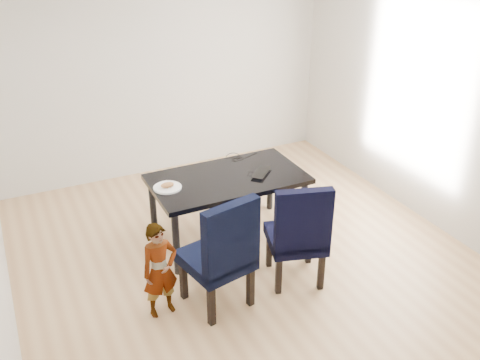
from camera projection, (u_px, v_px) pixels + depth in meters
name	position (u px, v px, depth m)	size (l,w,h in m)	color
floor	(248.00, 262.00, 5.51)	(4.50, 5.00, 0.01)	tan
wall_back	(163.00, 73.00, 6.91)	(4.50, 0.01, 2.70)	silver
wall_front	(457.00, 302.00, 2.89)	(4.50, 0.01, 2.70)	silver
wall_right	(436.00, 105.00, 5.77)	(0.01, 5.00, 2.70)	silver
dining_table	(228.00, 208.00, 5.74)	(1.60, 0.90, 0.75)	black
chair_left	(216.00, 250.00, 4.70)	(0.54, 0.56, 1.13)	black
chair_right	(296.00, 230.00, 5.04)	(0.52, 0.54, 1.08)	black
child	(160.00, 270.00, 4.63)	(0.33, 0.22, 0.91)	red
plate	(167.00, 187.00, 5.34)	(0.28, 0.28, 0.02)	white
sandwich	(167.00, 185.00, 5.31)	(0.14, 0.06, 0.06)	#A66C3B
laptop	(257.00, 172.00, 5.64)	(0.32, 0.21, 0.03)	black
cable_tangle	(238.00, 159.00, 5.96)	(0.13, 0.13, 0.01)	black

